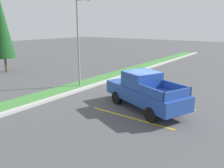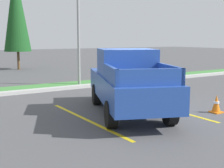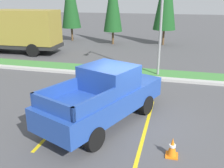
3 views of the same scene
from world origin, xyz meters
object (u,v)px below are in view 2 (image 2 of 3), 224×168
Objects in this scene: pickup_truck_main at (128,82)px; street_light at (80,12)px; traffic_cone at (216,104)px; cypress_tree_center at (16,9)px.

pickup_truck_main is 0.86× the size of street_light.
street_light reaches higher than traffic_cone.
pickup_truck_main is 16.76m from cypress_tree_center.
pickup_truck_main is 3.02m from traffic_cone.
street_light is at bearing 97.97° from traffic_cone.
cypress_tree_center is 13.36× the size of traffic_cone.
pickup_truck_main reaches higher than traffic_cone.
traffic_cone is at bearing -85.34° from cypress_tree_center.
street_light is at bearing 77.35° from pickup_truck_main.
traffic_cone is (2.48, -1.56, -0.75)m from pickup_truck_main.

